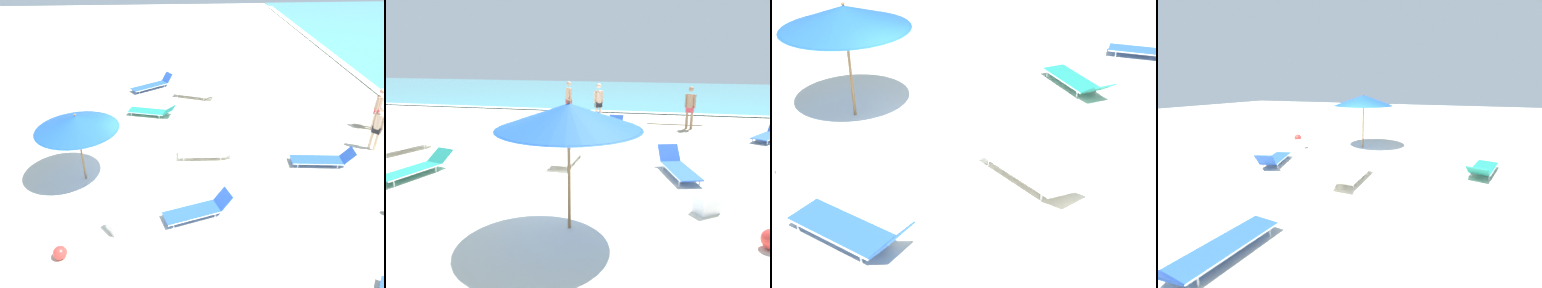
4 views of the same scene
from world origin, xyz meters
TOP-DOWN VIEW (x-y plane):
  - ground_plane at (0.00, 0.01)m, footprint 60.00×60.00m
  - beach_umbrella at (0.83, -2.32)m, footprint 2.58×2.58m
  - sun_lounger_under_umbrella at (-3.81, -0.26)m, footprint 1.14×2.17m
  - sun_lounger_near_water_left at (2.88, 1.27)m, footprint 1.17×2.07m
  - sun_lounger_near_water_right at (-0.23, 1.87)m, footprint 0.67×2.14m
  - sun_lounger_mid_beach_pair_b at (0.50, 5.82)m, footprint 0.80×2.17m
  - beach_ball at (4.26, -2.34)m, footprint 0.35×0.35m
  - cooler_box at (3.37, -1.07)m, footprint 0.61×0.58m

SIDE VIEW (x-z plane):
  - ground_plane at x=0.00m, z-range -0.16..0.00m
  - beach_ball at x=4.26m, z-range 0.00..0.35m
  - cooler_box at x=3.37m, z-range 0.00..0.37m
  - sun_lounger_under_umbrella at x=-3.81m, z-range -0.04..0.45m
  - sun_lounger_near_water_right at x=-0.23m, z-range -0.05..0.48m
  - sun_lounger_mid_beach_pair_b at x=0.50m, z-range -0.08..0.52m
  - sun_lounger_near_water_left at x=2.88m, z-range -0.08..0.52m
  - beach_umbrella at x=0.83m, z-range 0.89..3.27m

